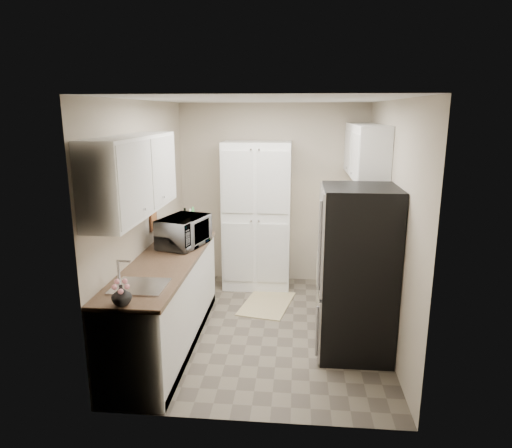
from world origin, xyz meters
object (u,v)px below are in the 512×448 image
Objects in this scene: pantry_cabinet at (257,216)px; electric_range at (350,279)px; refrigerator at (357,272)px; microwave at (184,232)px; wine_bottle at (185,223)px; toaster_oven at (345,218)px.

electric_range is at bearing -38.22° from pantry_cabinet.
refrigerator is 2.86× the size of microwave.
microwave is (-0.71, -1.22, 0.08)m from pantry_cabinet.
microwave is 1.91× the size of wine_bottle.
refrigerator is 2.16m from wine_bottle.
pantry_cabinet is 6.41× the size of wine_bottle.
refrigerator reaches higher than wine_bottle.
electric_range is at bearing -94.51° from toaster_oven.
pantry_cabinet reaches higher than wine_bottle.
microwave is at bearing 164.64° from refrigerator.
electric_range is at bearing -65.07° from microwave.
wine_bottle is 0.81× the size of toaster_oven.
wine_bottle is (-1.94, 0.93, 0.23)m from refrigerator.
microwave is 1.54× the size of toaster_oven.
pantry_cabinet is 3.36× the size of microwave.
refrigerator is 5.45× the size of wine_bottle.
wine_bottle is (-0.09, 0.42, -0.01)m from microwave.
refrigerator is (-0.03, -0.80, 0.37)m from electric_range.
pantry_cabinet is at bearing 167.69° from toaster_oven.
pantry_cabinet is 1.41m from microwave.
pantry_cabinet is at bearing 123.46° from refrigerator.
pantry_cabinet is at bearing -14.13° from microwave.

